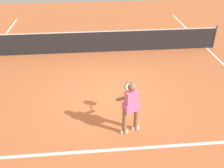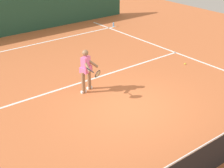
{
  "view_description": "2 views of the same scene",
  "coord_description": "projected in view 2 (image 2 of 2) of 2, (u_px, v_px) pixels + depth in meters",
  "views": [
    {
      "loc": [
        -0.54,
        -7.15,
        4.86
      ],
      "look_at": [
        0.07,
        -0.65,
        0.89
      ],
      "focal_mm": 41.2,
      "sensor_mm": 36.0,
      "label": 1
    },
    {
      "loc": [
        6.29,
        7.17,
        5.43
      ],
      "look_at": [
        0.58,
        -0.13,
        0.92
      ],
      "focal_mm": 53.23,
      "sensor_mm": 36.0,
      "label": 2
    }
  ],
  "objects": [
    {
      "name": "tennis_player",
      "position": [
        86.0,
        69.0,
        11.53
      ],
      "size": [
        0.66,
        1.1,
        1.55
      ],
      "color": "#8C6647",
      "rests_on": "ground"
    },
    {
      "name": "baseline_marking",
      "position": [
        29.0,
        46.0,
        16.27
      ],
      "size": [
        10.95,
        0.1,
        0.01
      ],
      "primitive_type": "cube",
      "color": "white",
      "rests_on": "ground"
    },
    {
      "name": "ground_plane",
      "position": [
        128.0,
        106.0,
        10.94
      ],
      "size": [
        26.08,
        26.08,
        0.0
      ],
      "primitive_type": "plane",
      "color": "#C66638"
    },
    {
      "name": "water_bottle",
      "position": [
        113.0,
        25.0,
        19.22
      ],
      "size": [
        0.07,
        0.07,
        0.24
      ],
      "primitive_type": "cylinder",
      "color": "#4C9EE5",
      "rests_on": "ground"
    },
    {
      "name": "sideline_left_marking",
      "position": [
        220.0,
        69.0,
        13.69
      ],
      "size": [
        0.1,
        18.06,
        0.01
      ],
      "primitive_type": "cube",
      "color": "white",
      "rests_on": "ground"
    },
    {
      "name": "court_back_wall",
      "position": [
        8.0,
        17.0,
        17.41
      ],
      "size": [
        14.95,
        0.24,
        1.94
      ],
      "primitive_type": "cube",
      "color": "#23513D",
      "rests_on": "ground"
    },
    {
      "name": "service_line_marking",
      "position": [
        87.0,
        81.0,
        12.67
      ],
      "size": [
        9.95,
        0.1,
        0.01
      ],
      "primitive_type": "cube",
      "color": "white",
      "rests_on": "ground"
    },
    {
      "name": "tennis_ball_far",
      "position": [
        185.0,
        64.0,
        14.11
      ],
      "size": [
        0.07,
        0.07,
        0.07
      ],
      "primitive_type": "sphere",
      "color": "#D1E533",
      "rests_on": "ground"
    }
  ]
}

